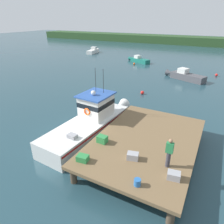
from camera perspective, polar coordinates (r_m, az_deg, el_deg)
ground_plane at (r=15.62m, az=-7.72°, el=-6.79°), size 200.00×200.00×0.00m
dock at (r=13.18m, az=9.50°, el=-7.98°), size 6.00×9.00×1.20m
main_fishing_boat at (r=15.53m, az=-5.64°, el=-2.59°), size 3.03×9.89×4.80m
crate_single_by_cleat at (r=11.29m, az=5.80°, el=-12.12°), size 0.69×0.58×0.37m
crate_stack_mid_dock at (r=10.51m, az=16.81°, el=-16.60°), size 0.66×0.53×0.36m
crate_stack_near_edge at (r=11.23m, az=-8.17°, el=-12.61°), size 0.65×0.51×0.33m
crate_single_far at (r=12.56m, az=-2.75°, el=-7.57°), size 0.62×0.46×0.44m
bait_bucket at (r=9.87m, az=7.08°, el=-18.86°), size 0.32×0.32×0.34m
deckhand_by_the_boat at (r=10.74m, az=15.62°, el=-10.79°), size 0.36×0.22×1.63m
moored_boat_outer_mooring at (r=31.30m, az=19.72°, el=9.47°), size 6.04×3.43×1.54m
moored_boat_far_right at (r=41.70m, az=7.46°, el=14.19°), size 5.10×3.06×1.31m
moored_boat_off_the_point at (r=52.71m, az=-5.23°, el=16.58°), size 2.14×5.63×1.41m
mooring_buoy_inshore at (r=39.43m, az=6.21°, el=13.23°), size 0.37×0.37×0.37m
mooring_buoy_channel_marker at (r=24.00m, az=8.45°, el=5.38°), size 0.40×0.40×0.40m
mooring_buoy_spare_mooring at (r=35.06m, az=27.10°, el=9.18°), size 0.38×0.38×0.38m
far_shoreline at (r=73.39m, az=22.76°, el=17.81°), size 120.00×8.00×2.40m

